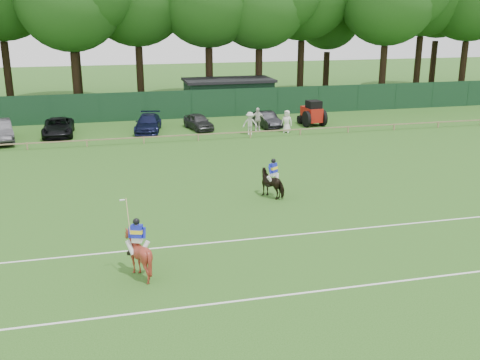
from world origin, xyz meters
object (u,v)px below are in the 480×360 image
object	(u,v)px
horse_dark	(273,183)
spectator_right	(287,121)
spectator_mid	(257,119)
horse_chestnut	(138,254)
sedan_navy	(148,123)
hatch_grey	(198,122)
estate_black	(267,119)
utility_shed	(228,95)
tractor	(312,114)
spectator_left	(250,123)
suv_black	(58,127)

from	to	relation	value
horse_dark	spectator_right	size ratio (longest dim) A/B	0.96
horse_dark	spectator_mid	distance (m)	16.32
horse_chestnut	sedan_navy	bearing A→B (deg)	-76.80
hatch_grey	estate_black	bearing A→B (deg)	-17.22
utility_shed	tractor	xyz separation A→B (m)	(5.24, -8.64, -0.54)
spectator_mid	spectator_right	bearing A→B (deg)	-16.73
spectator_right	utility_shed	xyz separation A→B (m)	(-2.26, 10.86, 0.65)
estate_black	tractor	bearing A→B (deg)	-10.93
spectator_mid	horse_chestnut	bearing A→B (deg)	-107.02
estate_black	spectator_left	world-z (taller)	spectator_left
hatch_grey	spectator_right	xyz separation A→B (m)	(6.55, -2.90, 0.25)
estate_black	utility_shed	world-z (taller)	utility_shed
suv_black	hatch_grey	bearing A→B (deg)	-0.80
hatch_grey	suv_black	bearing A→B (deg)	166.18
horse_chestnut	estate_black	size ratio (longest dim) A/B	0.44
horse_dark	sedan_navy	distance (m)	18.52
spectator_mid	spectator_right	xyz separation A→B (m)	(2.13, -0.99, -0.07)
horse_chestnut	estate_black	xyz separation A→B (m)	(12.20, 24.88, -0.20)
estate_black	suv_black	bearing A→B (deg)	170.99
tractor	spectator_left	bearing A→B (deg)	-163.89
spectator_left	spectator_mid	distance (m)	1.38
spectator_right	utility_shed	bearing A→B (deg)	136.05
horse_chestnut	suv_black	xyz separation A→B (m)	(-4.32, 25.44, -0.16)
suv_black	spectator_mid	world-z (taller)	spectator_mid
utility_shed	hatch_grey	bearing A→B (deg)	-118.30
horse_dark	spectator_right	distance (m)	15.99
spectator_left	utility_shed	bearing A→B (deg)	94.17
sedan_navy	utility_shed	world-z (taller)	utility_shed
horse_chestnut	sedan_navy	distance (m)	25.45
hatch_grey	estate_black	world-z (taller)	hatch_grey
horse_chestnut	tractor	bearing A→B (deg)	-104.26
suv_black	spectator_right	world-z (taller)	spectator_right
hatch_grey	utility_shed	xyz separation A→B (m)	(4.28, 7.96, 0.91)
utility_shed	spectator_mid	bearing A→B (deg)	-89.20
suv_black	sedan_navy	world-z (taller)	sedan_navy
horse_dark	horse_chestnut	world-z (taller)	horse_chestnut
utility_shed	tractor	bearing A→B (deg)	-58.77
suv_black	spectator_left	distance (m)	14.75
utility_shed	estate_black	bearing A→B (deg)	-80.80
sedan_navy	utility_shed	distance (m)	11.52
horse_chestnut	suv_black	distance (m)	25.81
tractor	hatch_grey	bearing A→B (deg)	171.08
estate_black	tractor	size ratio (longest dim) A/B	1.44
horse_dark	utility_shed	world-z (taller)	utility_shed
spectator_mid	spectator_right	world-z (taller)	spectator_mid
hatch_grey	spectator_mid	distance (m)	4.83
spectator_mid	estate_black	bearing A→B (deg)	59.06
suv_black	hatch_grey	xyz separation A→B (m)	(10.88, -0.15, -0.04)
suv_black	spectator_left	bearing A→B (deg)	-12.23
horse_dark	spectator_left	size ratio (longest dim) A/B	0.96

